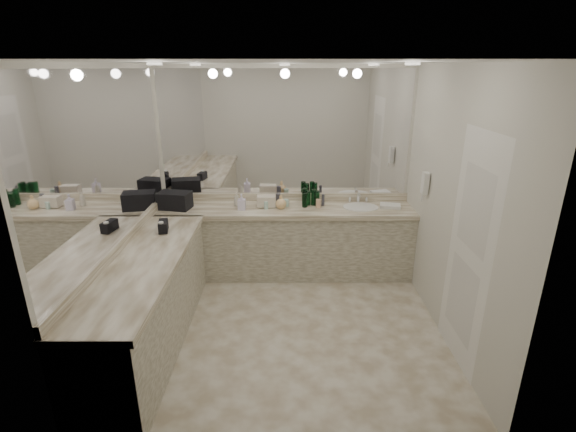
{
  "coord_description": "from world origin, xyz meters",
  "views": [
    {
      "loc": [
        0.02,
        -3.76,
        2.56
      ],
      "look_at": [
        0.03,
        0.4,
        1.07
      ],
      "focal_mm": 26.0,
      "sensor_mm": 36.0,
      "label": 1
    }
  ],
  "objects_px": {
    "wall_phone": "(425,183)",
    "soap_bottle_b": "(242,202)",
    "sink": "(361,208)",
    "soap_bottle_c": "(281,202)",
    "black_toiletry_bag": "(175,200)",
    "cream_cosmetic_case": "(266,202)",
    "soap_bottle_a": "(237,199)",
    "hand_towel": "(390,206)"
  },
  "relations": [
    {
      "from": "wall_phone",
      "to": "soap_bottle_b",
      "type": "relative_size",
      "value": 1.19
    },
    {
      "from": "sink",
      "to": "soap_bottle_c",
      "type": "bearing_deg",
      "value": -177.57
    },
    {
      "from": "sink",
      "to": "black_toiletry_bag",
      "type": "xyz_separation_m",
      "value": [
        -2.32,
        -0.03,
        0.12
      ]
    },
    {
      "from": "cream_cosmetic_case",
      "to": "black_toiletry_bag",
      "type": "bearing_deg",
      "value": -177.76
    },
    {
      "from": "sink",
      "to": "soap_bottle_a",
      "type": "xyz_separation_m",
      "value": [
        -1.56,
        0.07,
        0.09
      ]
    },
    {
      "from": "cream_cosmetic_case",
      "to": "soap_bottle_b",
      "type": "height_order",
      "value": "soap_bottle_b"
    },
    {
      "from": "sink",
      "to": "soap_bottle_a",
      "type": "bearing_deg",
      "value": 177.58
    },
    {
      "from": "wall_phone",
      "to": "cream_cosmetic_case",
      "type": "distance_m",
      "value": 1.91
    },
    {
      "from": "black_toiletry_bag",
      "to": "soap_bottle_a",
      "type": "relative_size",
      "value": 2.16
    },
    {
      "from": "soap_bottle_a",
      "to": "soap_bottle_c",
      "type": "distance_m",
      "value": 0.57
    },
    {
      "from": "black_toiletry_bag",
      "to": "soap_bottle_a",
      "type": "height_order",
      "value": "black_toiletry_bag"
    },
    {
      "from": "wall_phone",
      "to": "sink",
      "type": "bearing_deg",
      "value": 140.43
    },
    {
      "from": "soap_bottle_b",
      "to": "wall_phone",
      "type": "bearing_deg",
      "value": -11.2
    },
    {
      "from": "cream_cosmetic_case",
      "to": "soap_bottle_a",
      "type": "xyz_separation_m",
      "value": [
        -0.38,
        0.04,
        0.02
      ]
    },
    {
      "from": "sink",
      "to": "soap_bottle_b",
      "type": "height_order",
      "value": "soap_bottle_b"
    },
    {
      "from": "hand_towel",
      "to": "soap_bottle_b",
      "type": "xyz_separation_m",
      "value": [
        -1.85,
        -0.08,
        0.08
      ]
    },
    {
      "from": "soap_bottle_a",
      "to": "black_toiletry_bag",
      "type": "bearing_deg",
      "value": -172.39
    },
    {
      "from": "sink",
      "to": "soap_bottle_a",
      "type": "height_order",
      "value": "soap_bottle_a"
    },
    {
      "from": "cream_cosmetic_case",
      "to": "soap_bottle_a",
      "type": "relative_size",
      "value": 1.28
    },
    {
      "from": "sink",
      "to": "wall_phone",
      "type": "xyz_separation_m",
      "value": [
        0.61,
        -0.5,
        0.46
      ]
    },
    {
      "from": "wall_phone",
      "to": "soap_bottle_c",
      "type": "bearing_deg",
      "value": 164.1
    },
    {
      "from": "wall_phone",
      "to": "hand_towel",
      "type": "xyz_separation_m",
      "value": [
        -0.24,
        0.49,
        -0.43
      ]
    },
    {
      "from": "soap_bottle_c",
      "to": "sink",
      "type": "bearing_deg",
      "value": 2.43
    },
    {
      "from": "hand_towel",
      "to": "soap_bottle_b",
      "type": "distance_m",
      "value": 1.86
    },
    {
      "from": "soap_bottle_a",
      "to": "hand_towel",
      "type": "bearing_deg",
      "value": -2.12
    },
    {
      "from": "cream_cosmetic_case",
      "to": "wall_phone",
      "type": "bearing_deg",
      "value": -17.29
    },
    {
      "from": "wall_phone",
      "to": "cream_cosmetic_case",
      "type": "bearing_deg",
      "value": 163.6
    },
    {
      "from": "hand_towel",
      "to": "soap_bottle_c",
      "type": "bearing_deg",
      "value": -178.45
    },
    {
      "from": "black_toiletry_bag",
      "to": "cream_cosmetic_case",
      "type": "xyz_separation_m",
      "value": [
        1.13,
        0.06,
        -0.04
      ]
    },
    {
      "from": "soap_bottle_b",
      "to": "soap_bottle_c",
      "type": "bearing_deg",
      "value": 5.26
    },
    {
      "from": "soap_bottle_a",
      "to": "soap_bottle_b",
      "type": "height_order",
      "value": "soap_bottle_b"
    },
    {
      "from": "wall_phone",
      "to": "black_toiletry_bag",
      "type": "bearing_deg",
      "value": 170.96
    },
    {
      "from": "wall_phone",
      "to": "soap_bottle_c",
      "type": "relative_size",
      "value": 1.38
    },
    {
      "from": "wall_phone",
      "to": "soap_bottle_b",
      "type": "xyz_separation_m",
      "value": [
        -2.09,
        0.41,
        -0.35
      ]
    },
    {
      "from": "wall_phone",
      "to": "cream_cosmetic_case",
      "type": "relative_size",
      "value": 1.05
    },
    {
      "from": "sink",
      "to": "black_toiletry_bag",
      "type": "distance_m",
      "value": 2.32
    },
    {
      "from": "cream_cosmetic_case",
      "to": "soap_bottle_b",
      "type": "bearing_deg",
      "value": -159.9
    },
    {
      "from": "soap_bottle_c",
      "to": "soap_bottle_b",
      "type": "bearing_deg",
      "value": -174.74
    },
    {
      "from": "black_toiletry_bag",
      "to": "soap_bottle_c",
      "type": "relative_size",
      "value": 2.22
    },
    {
      "from": "cream_cosmetic_case",
      "to": "soap_bottle_a",
      "type": "bearing_deg",
      "value": 173.22
    },
    {
      "from": "black_toiletry_bag",
      "to": "cream_cosmetic_case",
      "type": "height_order",
      "value": "black_toiletry_bag"
    },
    {
      "from": "soap_bottle_c",
      "to": "cream_cosmetic_case",
      "type": "bearing_deg",
      "value": 159.29
    }
  ]
}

